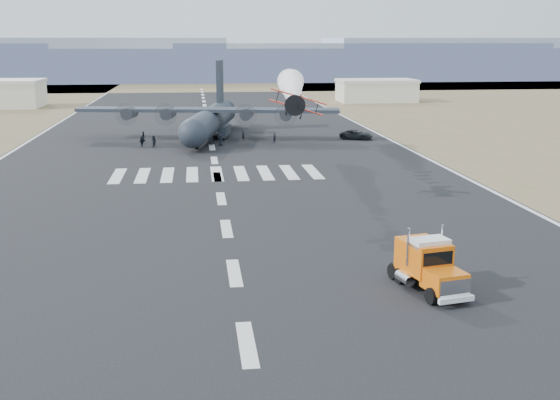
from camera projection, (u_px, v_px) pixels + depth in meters
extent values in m
plane|color=black|center=(247.00, 344.00, 37.94)|extent=(500.00, 500.00, 0.00)
cube|color=brown|center=(201.00, 85.00, 260.56)|extent=(500.00, 80.00, 0.00)
cube|color=#8692AB|center=(36.00, 60.00, 280.08)|extent=(150.00, 50.00, 17.00)
cube|color=#8692AB|center=(200.00, 64.00, 288.15)|extent=(150.00, 50.00, 13.00)
cube|color=#8692AB|center=(355.00, 61.00, 295.55)|extent=(150.00, 50.00, 15.00)
cube|color=#8692AB|center=(502.00, 58.00, 302.95)|extent=(150.00, 50.00, 17.00)
cube|color=beige|center=(376.00, 92.00, 187.94)|extent=(20.00, 12.00, 5.20)
cube|color=silver|center=(377.00, 81.00, 187.30)|extent=(20.50, 12.50, 0.80)
cube|color=black|center=(420.00, 278.00, 46.92)|extent=(2.42, 6.68, 0.24)
cube|color=#EE430E|center=(445.00, 280.00, 44.07)|extent=(2.67, 2.74, 1.26)
cube|color=silver|center=(455.00, 288.00, 42.97)|extent=(2.12, 0.59, 1.07)
cube|color=white|center=(456.00, 300.00, 42.94)|extent=(2.43, 0.79, 0.34)
cube|color=#EE430E|center=(431.00, 260.00, 45.49)|extent=(2.74, 2.21, 2.14)
cube|color=black|center=(438.00, 258.00, 44.66)|extent=(2.11, 0.56, 0.87)
cube|color=white|center=(429.00, 242.00, 45.51)|extent=(2.70, 2.02, 0.49)
cube|color=#EE430E|center=(417.00, 256.00, 47.17)|extent=(2.78, 2.40, 2.52)
cylinder|color=black|center=(432.00, 296.00, 43.53)|extent=(0.60, 1.13, 1.07)
cylinder|color=black|center=(463.00, 292.00, 44.23)|extent=(0.60, 1.13, 1.07)
cylinder|color=black|center=(400.00, 276.00, 47.29)|extent=(0.60, 1.13, 1.07)
cylinder|color=black|center=(429.00, 272.00, 47.99)|extent=(0.60, 1.13, 1.07)
cylinder|color=black|center=(393.00, 271.00, 48.18)|extent=(0.60, 1.13, 1.07)
cylinder|color=black|center=(422.00, 268.00, 48.89)|extent=(0.60, 1.13, 1.07)
cylinder|color=red|center=(297.00, 104.00, 70.39)|extent=(1.36, 4.72, 0.84)
sphere|color=black|center=(297.00, 100.00, 70.50)|extent=(0.65, 0.65, 0.65)
cylinder|color=black|center=(298.00, 106.00, 68.21)|extent=(0.99, 0.66, 0.93)
cylinder|color=black|center=(298.00, 106.00, 67.90)|extent=(2.04, 0.26, 2.05)
cube|color=red|center=(297.00, 107.00, 70.10)|extent=(5.48, 1.54, 1.57)
cube|color=red|center=(297.00, 96.00, 69.58)|extent=(5.66, 1.56, 1.62)
cube|color=red|center=(297.00, 98.00, 72.38)|extent=(0.19, 0.84, 0.93)
cube|color=red|center=(296.00, 102.00, 72.48)|extent=(1.92, 0.86, 0.07)
cylinder|color=black|center=(290.00, 116.00, 69.91)|extent=(0.16, 0.42, 0.41)
cylinder|color=black|center=(305.00, 116.00, 69.92)|extent=(0.16, 0.42, 0.41)
sphere|color=white|center=(296.00, 102.00, 72.66)|extent=(0.65, 0.65, 0.65)
sphere|color=white|center=(296.00, 100.00, 74.83)|extent=(0.86, 0.86, 0.86)
sphere|color=white|center=(295.00, 98.00, 77.01)|extent=(1.08, 1.08, 1.08)
sphere|color=white|center=(295.00, 96.00, 79.18)|extent=(1.29, 1.29, 1.29)
sphere|color=white|center=(294.00, 94.00, 81.35)|extent=(1.50, 1.50, 1.50)
sphere|color=white|center=(294.00, 93.00, 83.52)|extent=(1.72, 1.72, 1.72)
sphere|color=white|center=(293.00, 91.00, 85.70)|extent=(1.93, 1.93, 1.93)
sphere|color=white|center=(293.00, 90.00, 87.87)|extent=(2.14, 2.14, 2.14)
sphere|color=white|center=(292.00, 88.00, 90.04)|extent=(2.35, 2.35, 2.35)
sphere|color=white|center=(292.00, 87.00, 92.21)|extent=(2.57, 2.57, 2.57)
sphere|color=white|center=(292.00, 86.00, 94.39)|extent=(2.78, 2.78, 2.78)
sphere|color=white|center=(291.00, 84.00, 96.56)|extent=(2.99, 2.99, 2.99)
sphere|color=white|center=(291.00, 83.00, 98.73)|extent=(3.21, 3.21, 3.21)
sphere|color=white|center=(291.00, 82.00, 100.90)|extent=(3.42, 3.42, 3.42)
sphere|color=white|center=(290.00, 81.00, 103.08)|extent=(3.63, 3.63, 3.63)
cylinder|color=#1F262F|center=(209.00, 122.00, 116.91)|extent=(9.76, 30.58, 4.33)
sphere|color=#1F262F|center=(193.00, 133.00, 102.17)|extent=(4.33, 4.33, 4.33)
cone|color=#1F262F|center=(222.00, 113.00, 131.65)|extent=(5.44, 7.17, 4.33)
cube|color=#1F262F|center=(208.00, 110.00, 115.40)|extent=(43.39, 12.33, 0.54)
cylinder|color=#1F262F|center=(130.00, 113.00, 115.78)|extent=(2.66, 4.40, 1.95)
cylinder|color=#3F3F44|center=(126.00, 114.00, 113.67)|extent=(3.63, 0.72, 3.68)
cylinder|color=#1F262F|center=(168.00, 113.00, 115.39)|extent=(2.66, 4.40, 1.95)
cylinder|color=#3F3F44|center=(165.00, 115.00, 113.28)|extent=(3.63, 0.72, 3.68)
cylinder|color=#1F262F|center=(247.00, 114.00, 114.60)|extent=(2.66, 4.40, 1.95)
cylinder|color=#3F3F44|center=(245.00, 115.00, 112.49)|extent=(3.63, 0.72, 3.68)
cylinder|color=#1F262F|center=(286.00, 114.00, 114.21)|extent=(2.66, 4.40, 1.95)
cylinder|color=#3F3F44|center=(286.00, 115.00, 112.10)|extent=(3.63, 0.72, 3.68)
cube|color=#1F262F|center=(220.00, 84.00, 128.34)|extent=(1.52, 4.91, 8.66)
cube|color=#1F262F|center=(221.00, 109.00, 129.88)|extent=(15.49, 5.94, 0.38)
cube|color=#1F262F|center=(196.00, 130.00, 118.47)|extent=(2.46, 6.62, 1.73)
cylinder|color=black|center=(197.00, 134.00, 118.60)|extent=(0.75, 1.27, 1.19)
cube|color=#1F262F|center=(224.00, 131.00, 118.18)|extent=(2.46, 6.62, 1.73)
cylinder|color=black|center=(224.00, 134.00, 118.31)|extent=(0.75, 1.27, 1.19)
cylinder|color=black|center=(197.00, 146.00, 105.84)|extent=(0.60, 1.04, 0.97)
imported|color=black|center=(356.00, 135.00, 116.40)|extent=(5.99, 4.72, 1.51)
imported|color=black|center=(243.00, 136.00, 114.41)|extent=(0.73, 0.71, 1.56)
imported|color=black|center=(196.00, 141.00, 108.48)|extent=(0.85, 0.93, 1.62)
imported|color=black|center=(211.00, 140.00, 109.46)|extent=(1.17, 0.70, 1.69)
imported|color=black|center=(143.00, 137.00, 113.03)|extent=(0.68, 1.09, 1.73)
imported|color=black|center=(221.00, 140.00, 109.13)|extent=(1.01, 0.88, 1.76)
imported|color=black|center=(142.00, 141.00, 108.00)|extent=(1.28, 1.56, 1.67)
imported|color=black|center=(274.00, 138.00, 111.95)|extent=(0.77, 0.74, 1.63)
imported|color=black|center=(154.00, 142.00, 107.09)|extent=(1.05, 0.99, 1.84)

